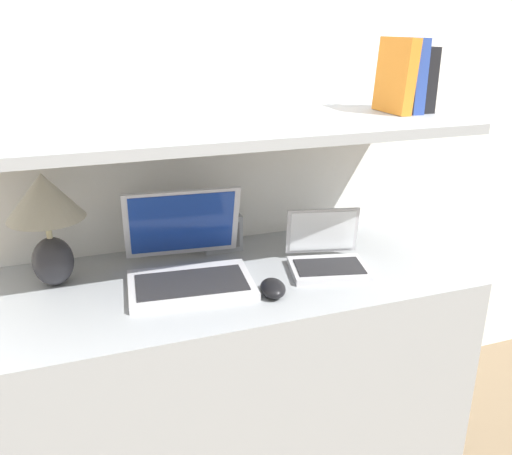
{
  "coord_description": "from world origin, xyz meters",
  "views": [
    {
      "loc": [
        -0.42,
        -1.07,
        1.41
      ],
      "look_at": [
        0.07,
        0.29,
        0.86
      ],
      "focal_mm": 38.0,
      "sensor_mm": 36.0,
      "label": 1
    }
  ],
  "objects": [
    {
      "name": "laptop_small",
      "position": [
        0.28,
        0.25,
        0.76
      ],
      "size": [
        0.26,
        0.25,
        0.17
      ],
      "color": "silver",
      "rests_on": "desk"
    },
    {
      "name": "laptop_large",
      "position": [
        -0.13,
        0.31,
        0.77
      ],
      "size": [
        0.37,
        0.36,
        0.25
      ],
      "color": "silver",
      "rests_on": "desk"
    },
    {
      "name": "computer_mouse",
      "position": [
        0.06,
        0.14,
        0.74
      ],
      "size": [
        0.08,
        0.11,
        0.04
      ],
      "color": "black",
      "rests_on": "desk"
    },
    {
      "name": "book_blue",
      "position": [
        0.57,
        0.36,
        1.26
      ],
      "size": [
        0.04,
        0.15,
        0.22
      ],
      "color": "#284293",
      "rests_on": "shelf"
    },
    {
      "name": "back_riser",
      "position": [
        0.0,
        0.6,
        0.56
      ],
      "size": [
        1.34,
        0.04,
        1.13
      ],
      "color": "white",
      "rests_on": "ground_plane"
    },
    {
      "name": "table_lamp",
      "position": [
        -0.49,
        0.41,
        0.93
      ],
      "size": [
        0.21,
        0.21,
        0.32
      ],
      "color": "#2D2D33",
      "rests_on": "desk"
    },
    {
      "name": "router_box",
      "position": [
        0.02,
        0.5,
        0.78
      ],
      "size": [
        0.12,
        0.07,
        0.12
      ],
      "color": "gray",
      "rests_on": "desk"
    },
    {
      "name": "desk",
      "position": [
        0.0,
        0.29,
        0.36
      ],
      "size": [
        1.34,
        0.58,
        0.72
      ],
      "color": "#999EA3",
      "rests_on": "ground_plane"
    },
    {
      "name": "shelf",
      "position": [
        0.0,
        0.36,
        1.14
      ],
      "size": [
        1.34,
        0.52,
        0.03
      ],
      "color": "#999EA3",
      "rests_on": "back_riser"
    },
    {
      "name": "wall_back",
      "position": [
        0.0,
        0.65,
        1.2
      ],
      "size": [
        6.0,
        0.05,
        2.4
      ],
      "color": "white",
      "rests_on": "ground_plane"
    },
    {
      "name": "book_orange",
      "position": [
        0.53,
        0.36,
        1.26
      ],
      "size": [
        0.05,
        0.17,
        0.22
      ],
      "color": "orange",
      "rests_on": "shelf"
    },
    {
      "name": "book_black",
      "position": [
        0.62,
        0.36,
        1.25
      ],
      "size": [
        0.04,
        0.12,
        0.19
      ],
      "color": "black",
      "rests_on": "shelf"
    }
  ]
}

